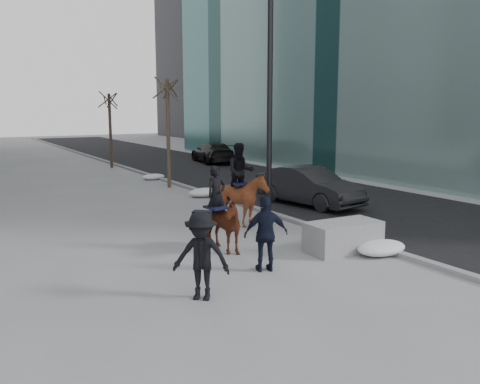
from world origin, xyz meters
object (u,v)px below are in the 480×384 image
mounted_left (219,220)px  mounted_right (242,193)px  car_near (309,186)px  planter (343,236)px

mounted_left → mounted_right: mounted_right is taller
mounted_right → car_near: bearing=23.0°
mounted_left → mounted_right: size_ratio=0.85×
car_near → mounted_right: 4.39m
mounted_left → mounted_right: 2.93m
planter → mounted_right: bearing=102.1°
car_near → mounted_left: size_ratio=2.00×
car_near → mounted_left: mounted_left is taller
planter → mounted_right: 3.94m
car_near → planter: bearing=-129.0°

